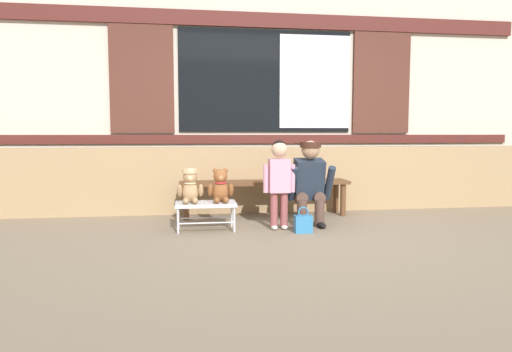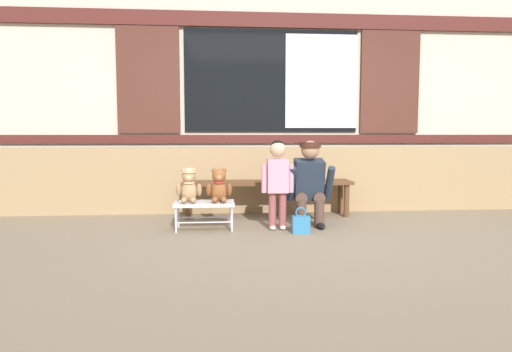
# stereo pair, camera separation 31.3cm
# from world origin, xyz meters

# --- Properties ---
(ground_plane) EXTENTS (60.00, 60.00, 0.00)m
(ground_plane) POSITION_xyz_m (0.00, 0.00, 0.00)
(ground_plane) COLOR #84725B
(brick_low_wall) EXTENTS (7.80, 0.25, 0.85)m
(brick_low_wall) POSITION_xyz_m (0.00, 1.43, 0.42)
(brick_low_wall) COLOR tan
(brick_low_wall) RESTS_ON ground
(shop_facade) EXTENTS (7.96, 0.26, 3.57)m
(shop_facade) POSITION_xyz_m (0.00, 1.94, 1.79)
(shop_facade) COLOR beige
(shop_facade) RESTS_ON ground
(wooden_bench_long) EXTENTS (2.10, 0.40, 0.44)m
(wooden_bench_long) POSITION_xyz_m (-0.14, 1.06, 0.37)
(wooden_bench_long) COLOR brown
(wooden_bench_long) RESTS_ON ground
(small_display_bench) EXTENTS (0.64, 0.36, 0.30)m
(small_display_bench) POSITION_xyz_m (-0.90, 0.31, 0.27)
(small_display_bench) COLOR silver
(small_display_bench) RESTS_ON ground
(teddy_bear_with_hat) EXTENTS (0.28, 0.27, 0.36)m
(teddy_bear_with_hat) POSITION_xyz_m (-1.06, 0.31, 0.47)
(teddy_bear_with_hat) COLOR tan
(teddy_bear_with_hat) RESTS_ON small_display_bench
(teddy_bear_plain) EXTENTS (0.28, 0.26, 0.36)m
(teddy_bear_plain) POSITION_xyz_m (-0.74, 0.31, 0.46)
(teddy_bear_plain) COLOR #93562D
(teddy_bear_plain) RESTS_ON small_display_bench
(child_standing) EXTENTS (0.35, 0.18, 0.96)m
(child_standing) POSITION_xyz_m (-0.12, 0.24, 0.59)
(child_standing) COLOR #994C4C
(child_standing) RESTS_ON ground
(adult_crouching) EXTENTS (0.50, 0.49, 0.95)m
(adult_crouching) POSITION_xyz_m (0.26, 0.40, 0.48)
(adult_crouching) COLOR brown
(adult_crouching) RESTS_ON ground
(handbag_on_ground) EXTENTS (0.18, 0.11, 0.27)m
(handbag_on_ground) POSITION_xyz_m (0.09, 0.03, 0.10)
(handbag_on_ground) COLOR teal
(handbag_on_ground) RESTS_ON ground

